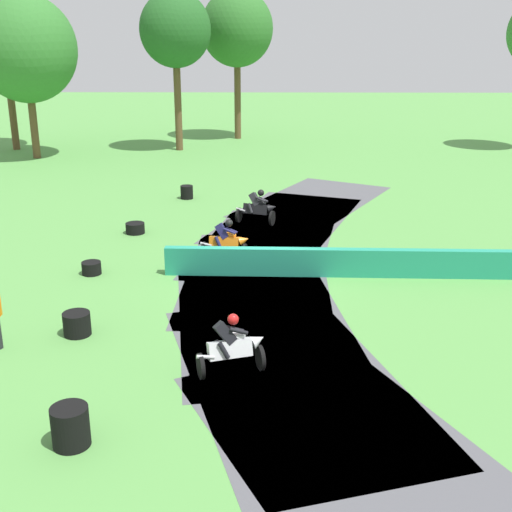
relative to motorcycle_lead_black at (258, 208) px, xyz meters
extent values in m
plane|color=#569947|center=(0.01, -5.87, -0.64)|extent=(120.00, 120.00, 0.00)
cube|color=#515156|center=(2.47, 3.56, -0.64)|extent=(7.88, 9.55, 0.01)
cube|color=#515156|center=(1.17, 0.56, -0.64)|extent=(6.95, 9.44, 0.01)
cube|color=#515156|center=(0.34, -2.61, -0.64)|extent=(5.85, 9.11, 0.01)
cube|color=#515156|center=(0.02, -5.87, -0.64)|extent=(4.61, 8.55, 0.01)
cube|color=#515156|center=(0.20, -9.14, -0.64)|extent=(5.51, 8.97, 0.01)
cube|color=#515156|center=(0.89, -12.34, -0.64)|extent=(6.65, 9.37, 0.01)
cube|color=#515156|center=(2.06, -15.40, -0.64)|extent=(7.63, 9.54, 0.01)
cube|color=#239375|center=(5.44, -5.99, -0.19)|extent=(16.65, 0.66, 0.90)
cylinder|color=black|center=(0.56, -0.30, -0.35)|extent=(0.33, 0.73, 0.74)
cylinder|color=black|center=(-0.77, 0.16, -0.35)|extent=(0.33, 0.73, 0.74)
cube|color=black|center=(-0.08, 0.01, -0.06)|extent=(1.07, 0.68, 0.46)
ellipsoid|color=black|center=(0.12, 0.02, 0.19)|extent=(0.52, 0.46, 0.31)
cone|color=black|center=(0.58, -0.18, 0.05)|extent=(0.45, 0.47, 0.48)
cylinder|color=#B2B2B7|center=(-0.69, 0.07, -0.11)|extent=(0.42, 0.25, 0.18)
cube|color=#28282D|center=(-0.12, 0.13, 0.30)|extent=(0.54, 0.51, 0.62)
sphere|color=black|center=(0.12, 0.13, 0.57)|extent=(0.26, 0.26, 0.26)
cylinder|color=#28282D|center=(0.21, 0.21, 0.28)|extent=(0.43, 0.26, 0.24)
cylinder|color=#28282D|center=(0.09, -0.11, 0.38)|extent=(0.43, 0.26, 0.24)
cylinder|color=#28282D|center=(-0.19, 0.24, -0.09)|extent=(0.26, 0.27, 0.42)
cylinder|color=#28282D|center=(-0.30, -0.09, 0.00)|extent=(0.26, 0.27, 0.42)
cylinder|color=black|center=(-0.40, -4.51, -0.35)|extent=(0.18, 0.72, 0.71)
cylinder|color=black|center=(-1.78, -4.33, -0.35)|extent=(0.18, 0.72, 0.71)
cube|color=orange|center=(-1.08, -4.35, -0.06)|extent=(1.04, 0.49, 0.45)
ellipsoid|color=orange|center=(-0.90, -4.32, 0.20)|extent=(0.48, 0.38, 0.29)
cone|color=orange|center=(-0.41, -4.42, 0.06)|extent=(0.42, 0.40, 0.46)
cylinder|color=#B2B2B7|center=(-1.70, -4.41, -0.11)|extent=(0.42, 0.17, 0.17)
cube|color=#1E1E4C|center=(-1.15, -4.26, 0.32)|extent=(0.52, 0.42, 0.61)
sphere|color=black|center=(-0.92, -4.23, 0.59)|extent=(0.26, 0.26, 0.26)
cylinder|color=#1E1E4C|center=(-0.85, -4.12, 0.30)|extent=(0.43, 0.18, 0.24)
cylinder|color=#1E1E4C|center=(-0.90, -4.47, 0.38)|extent=(0.43, 0.18, 0.24)
cylinder|color=#1E1E4C|center=(-1.24, -4.15, -0.07)|extent=(0.27, 0.21, 0.42)
cylinder|color=#1E1E4C|center=(-1.28, -4.50, 0.00)|extent=(0.27, 0.21, 0.42)
cylinder|color=black|center=(0.19, -12.03, -0.35)|extent=(0.32, 0.74, 0.75)
cylinder|color=black|center=(-1.15, -12.46, -0.35)|extent=(0.32, 0.74, 0.75)
cube|color=silver|center=(-0.51, -12.17, -0.07)|extent=(1.07, 0.67, 0.46)
ellipsoid|color=silver|center=(-0.36, -12.04, 0.18)|extent=(0.52, 0.46, 0.31)
cone|color=silver|center=(0.13, -11.92, 0.05)|extent=(0.48, 0.46, 0.48)
cylinder|color=#B2B2B7|center=(-1.03, -12.48, -0.11)|extent=(0.41, 0.21, 0.18)
cube|color=black|center=(-0.62, -12.08, 0.30)|extent=(0.58, 0.40, 0.63)
sphere|color=red|center=(-0.43, -11.94, 0.57)|extent=(0.26, 0.26, 0.26)
cylinder|color=black|center=(-0.40, -11.83, 0.27)|extent=(0.44, 0.20, 0.24)
cylinder|color=black|center=(-0.30, -12.15, 0.38)|extent=(0.44, 0.20, 0.24)
cylinder|color=black|center=(-0.73, -12.05, -0.10)|extent=(0.32, 0.19, 0.42)
cylinder|color=black|center=(-0.63, -12.38, 0.00)|extent=(0.32, 0.19, 0.42)
cylinder|color=black|center=(-3.28, 3.96, -0.54)|extent=(0.57, 0.57, 0.20)
cylinder|color=black|center=(-3.28, 3.96, -0.34)|extent=(0.57, 0.57, 0.20)
cylinder|color=black|center=(-3.28, 3.96, -0.14)|extent=(0.57, 0.57, 0.20)
cylinder|color=black|center=(-4.65, -1.42, -0.54)|extent=(0.72, 0.72, 0.20)
cylinder|color=black|center=(-4.65, -1.42, -0.34)|extent=(0.72, 0.72, 0.20)
cylinder|color=black|center=(-5.23, -5.85, -0.54)|extent=(0.61, 0.61, 0.20)
cylinder|color=black|center=(-5.23, -5.85, -0.34)|extent=(0.61, 0.61, 0.20)
cylinder|color=black|center=(-4.52, -10.27, -0.54)|extent=(0.70, 0.70, 0.20)
cylinder|color=black|center=(-4.52, -10.27, -0.34)|extent=(0.70, 0.70, 0.20)
cylinder|color=black|center=(-4.52, -10.27, -0.14)|extent=(0.70, 0.70, 0.20)
cylinder|color=black|center=(-3.36, -15.05, -0.54)|extent=(0.72, 0.72, 0.20)
cylinder|color=black|center=(-3.36, -15.05, -0.34)|extent=(0.72, 0.72, 0.20)
cylinder|color=black|center=(-3.36, -15.05, -0.14)|extent=(0.72, 0.72, 0.20)
cylinder|color=black|center=(-3.36, -15.05, 0.06)|extent=(0.72, 0.72, 0.20)
cylinder|color=brown|center=(-13.28, 13.68, 1.25)|extent=(0.44, 0.44, 3.78)
ellipsoid|color=#33752D|center=(-13.28, 13.68, 5.57)|extent=(5.73, 5.73, 6.01)
cylinder|color=brown|center=(-15.50, 16.53, 2.08)|extent=(0.44, 0.44, 5.44)
ellipsoid|color=#2D6B28|center=(-15.50, 16.53, 6.97)|extent=(5.11, 5.11, 5.37)
cylinder|color=brown|center=(-1.62, 21.03, 1.98)|extent=(0.44, 0.44, 5.24)
ellipsoid|color=#2D6B28|center=(-1.62, 21.03, 6.62)|extent=(4.77, 4.77, 5.01)
cylinder|color=brown|center=(-5.13, 16.47, 2.07)|extent=(0.44, 0.44, 5.41)
ellipsoid|color=#235B23|center=(-5.13, 16.47, 6.59)|extent=(4.28, 4.28, 4.49)
camera|label=1|loc=(0.28, -25.91, 6.92)|focal=47.32mm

